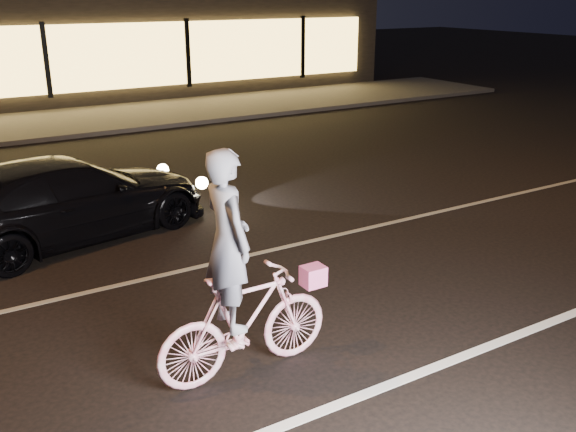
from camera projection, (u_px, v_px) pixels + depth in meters
ground at (334, 311)px, 7.52m from camera, size 90.00×90.00×0.00m
lane_stripe_near at (421, 372)px, 6.31m from camera, size 60.00×0.12×0.01m
lane_stripe_far at (253, 254)px, 9.14m from camera, size 60.00×0.10×0.01m
sidewalk at (67, 122)px, 17.98m from camera, size 30.00×4.00×0.12m
storefront at (18, 33)px, 22.10m from camera, size 25.40×8.42×4.20m
cyclist at (241, 299)px, 6.04m from camera, size 1.81×0.62×2.28m
sedan at (68, 199)px, 9.56m from camera, size 4.57×2.65×1.24m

